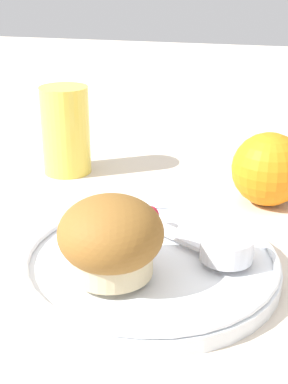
# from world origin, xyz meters

# --- Properties ---
(ground_plane) EXTENTS (3.00, 3.00, 0.00)m
(ground_plane) POSITION_xyz_m (0.00, 0.00, 0.00)
(ground_plane) COLOR beige
(plate) EXTENTS (0.23, 0.23, 0.02)m
(plate) POSITION_xyz_m (-0.01, -0.01, 0.01)
(plate) COLOR white
(plate) RESTS_ON ground_plane
(muffin) EXTENTS (0.08, 0.08, 0.07)m
(muffin) POSITION_xyz_m (-0.03, -0.05, 0.05)
(muffin) COLOR beige
(muffin) RESTS_ON plate
(cream_ramekin) EXTENTS (0.05, 0.05, 0.02)m
(cream_ramekin) POSITION_xyz_m (0.06, 0.00, 0.03)
(cream_ramekin) COLOR silver
(cream_ramekin) RESTS_ON plate
(berry_pair) EXTENTS (0.03, 0.02, 0.02)m
(berry_pair) POSITION_xyz_m (-0.03, 0.05, 0.03)
(berry_pair) COLOR #B7192D
(berry_pair) RESTS_ON plate
(butter_knife) EXTENTS (0.15, 0.10, 0.00)m
(butter_knife) POSITION_xyz_m (-0.02, 0.04, 0.02)
(butter_knife) COLOR silver
(butter_knife) RESTS_ON plate
(orange_fruit) EXTENTS (0.08, 0.08, 0.08)m
(orange_fruit) POSITION_xyz_m (0.08, 0.17, 0.04)
(orange_fruit) COLOR orange
(orange_fruit) RESTS_ON ground_plane
(juice_glass) EXTENTS (0.06, 0.06, 0.11)m
(juice_glass) POSITION_xyz_m (-0.18, 0.21, 0.06)
(juice_glass) COLOR #EAD14C
(juice_glass) RESTS_ON ground_plane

